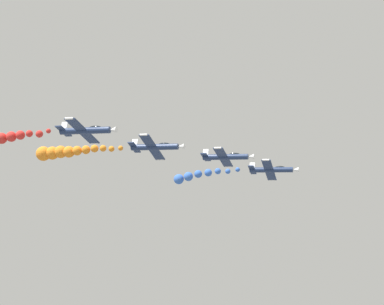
{
  "coord_description": "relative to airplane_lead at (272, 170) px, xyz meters",
  "views": [
    {
      "loc": [
        94.0,
        29.31,
        71.45
      ],
      "look_at": [
        0.0,
        0.0,
        77.25
      ],
      "focal_mm": 49.45,
      "sensor_mm": 36.0,
      "label": 1
    }
  ],
  "objects": [
    {
      "name": "airplane_left_inner",
      "position": [
        10.1,
        -7.37,
        2.32
      ],
      "size": [
        9.09,
        10.35,
        3.66
      ],
      "rotation": [
        0.0,
        -0.35,
        0.0
      ],
      "color": "navy"
    },
    {
      "name": "airplane_left_outer",
      "position": [
        32.94,
        -25.57,
        5.84
      ],
      "size": [
        9.06,
        10.35,
        3.73
      ],
      "rotation": [
        0.0,
        -0.36,
        0.0
      ],
      "color": "navy"
    },
    {
      "name": "airplane_lead",
      "position": [
        0.0,
        0.0,
        0.0
      ],
      "size": [
        8.77,
        10.35,
        4.48
      ],
      "rotation": [
        0.0,
        -0.45,
        0.0
      ],
      "color": "navy"
    },
    {
      "name": "smoke_trail_lead",
      "position": [
        0.74,
        -16.72,
        -1.19
      ],
      "size": [
        2.77,
        14.49,
        3.62
      ],
      "color": "blue"
    },
    {
      "name": "airplane_right_inner",
      "position": [
        21.21,
        -17.86,
        3.75
      ],
      "size": [
        8.78,
        10.35,
        4.44
      ],
      "rotation": [
        0.0,
        -0.45,
        0.0
      ],
      "color": "navy"
    },
    {
      "name": "smoke_trail_right_inner",
      "position": [
        21.56,
        -36.98,
        3.12
      ],
      "size": [
        3.05,
        17.83,
        2.96
      ],
      "color": "orange"
    }
  ]
}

